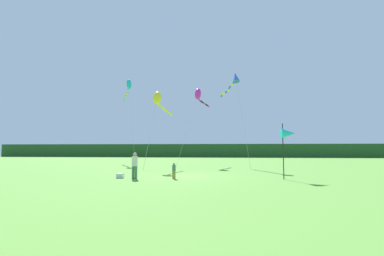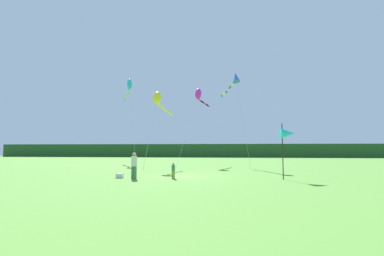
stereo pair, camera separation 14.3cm
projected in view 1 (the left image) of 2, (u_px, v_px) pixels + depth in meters
The scene contains 10 objects.
ground_plane at pixel (183, 176), 19.07m from camera, with size 120.00×120.00×0.00m, color #5B9338.
distant_treeline at pixel (209, 151), 63.80m from camera, with size 108.00×3.40×3.19m, color #234C23.
person_adult at pixel (135, 164), 17.32m from camera, with size 0.38×0.38×1.75m.
person_child at pixel (174, 170), 17.38m from camera, with size 0.24×0.24×1.08m.
cooler_box at pixel (120, 176), 17.80m from camera, with size 0.43×0.41×0.32m, color silver.
banner_flag_pole at pixel (288, 134), 17.15m from camera, with size 0.90×0.70×3.67m.
kite_magenta at pixel (199, 95), 32.89m from camera, with size 3.39×7.24×9.79m.
kite_blue at pixel (234, 80), 29.44m from camera, with size 2.82×7.38×10.66m.
kite_yellow at pixel (158, 99), 26.40m from camera, with size 1.80×5.21×7.86m.
kite_cyan at pixel (128, 87), 38.21m from camera, with size 4.55×7.38×12.25m.
Camera 1 is at (2.65, -19.12, 1.98)m, focal length 24.32 mm.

